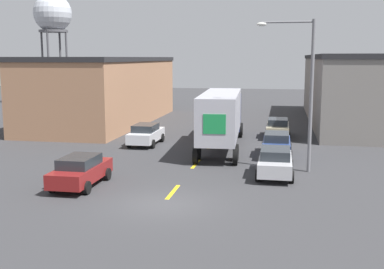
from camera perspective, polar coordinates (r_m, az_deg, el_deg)
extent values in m
plane|color=#333335|center=(21.40, -3.46, -8.23)|extent=(160.00, 160.00, 0.00)
cube|color=gold|center=(23.23, -2.28, -6.81)|extent=(0.20, 2.52, 0.01)
cube|color=gold|center=(29.17, 0.46, -3.50)|extent=(0.20, 2.52, 0.01)
cube|color=gold|center=(35.22, 2.25, -1.31)|extent=(0.20, 2.52, 0.01)
cube|color=#9E7051|center=(48.05, -10.20, 4.96)|extent=(8.33, 22.49, 6.02)
cube|color=#232326|center=(47.93, -10.31, 8.79)|extent=(8.53, 22.69, 0.40)
cube|color=slate|center=(50.52, 21.05, 4.82)|extent=(12.58, 27.44, 6.25)
cube|color=#232326|center=(50.41, 21.26, 8.59)|extent=(12.78, 27.64, 0.40)
cube|color=navy|center=(39.61, 4.12, 2.67)|extent=(2.43, 3.08, 2.86)
cube|color=#A8A8B2|center=(32.79, 3.42, 2.43)|extent=(2.94, 10.17, 2.89)
cube|color=#198442|center=(27.81, 2.67, 1.23)|extent=(1.32, 0.10, 1.16)
cylinder|color=black|center=(40.11, 5.83, 0.66)|extent=(0.33, 1.04, 1.02)
cylinder|color=black|center=(40.25, 2.42, 0.73)|extent=(0.33, 1.04, 1.02)
cylinder|color=black|center=(38.94, 5.78, 0.41)|extent=(0.33, 1.04, 1.02)
cylinder|color=black|center=(39.08, 2.27, 0.48)|extent=(0.33, 1.04, 1.02)
cylinder|color=black|center=(30.26, 5.26, -2.10)|extent=(0.33, 1.04, 1.02)
cylinder|color=black|center=(30.44, 0.75, -1.99)|extent=(0.33, 1.04, 1.02)
cylinder|color=black|center=(28.89, 5.15, -2.63)|extent=(0.33, 1.04, 1.02)
cylinder|color=black|center=(29.08, 0.42, -2.52)|extent=(0.33, 1.04, 1.02)
cube|color=#B2B2B7|center=(26.49, 9.83, -3.43)|extent=(1.74, 4.40, 0.72)
cube|color=#23282D|center=(26.24, 9.86, -2.19)|extent=(1.54, 2.29, 0.50)
cylinder|color=black|center=(27.91, 11.65, -3.60)|extent=(0.22, 0.64, 0.64)
cylinder|color=black|center=(27.93, 8.06, -3.50)|extent=(0.22, 0.64, 0.64)
cylinder|color=black|center=(25.25, 11.75, -4.95)|extent=(0.22, 0.64, 0.64)
cylinder|color=black|center=(25.27, 7.78, -4.83)|extent=(0.22, 0.64, 0.64)
cube|color=navy|center=(31.92, 9.98, -1.30)|extent=(1.74, 4.40, 0.72)
cube|color=#23282D|center=(31.68, 10.01, -0.26)|extent=(1.54, 2.29, 0.50)
cylinder|color=black|center=(33.33, 11.50, -1.54)|extent=(0.22, 0.64, 0.64)
cylinder|color=black|center=(33.34, 8.50, -1.45)|extent=(0.22, 0.64, 0.64)
cylinder|color=black|center=(30.65, 11.56, -2.47)|extent=(0.22, 0.64, 0.64)
cylinder|color=black|center=(30.66, 8.30, -2.37)|extent=(0.22, 0.64, 0.64)
cube|color=maroon|center=(24.73, -13.02, -4.44)|extent=(1.74, 4.40, 0.72)
cube|color=#23282D|center=(24.48, -13.20, -3.12)|extent=(1.54, 2.29, 0.50)
cylinder|color=black|center=(25.72, -9.99, -4.64)|extent=(0.22, 0.64, 0.64)
cylinder|color=black|center=(26.37, -13.56, -4.42)|extent=(0.22, 0.64, 0.64)
cylinder|color=black|center=(23.27, -12.36, -6.19)|extent=(0.22, 0.64, 0.64)
cylinder|color=black|center=(23.99, -16.22, -5.88)|extent=(0.22, 0.64, 0.64)
cube|color=tan|center=(39.31, 10.12, 0.64)|extent=(1.74, 4.40, 0.72)
cube|color=#23282D|center=(39.10, 10.15, 1.50)|extent=(1.54, 2.29, 0.50)
cylinder|color=black|center=(40.72, 11.35, 0.38)|extent=(0.22, 0.64, 0.64)
cylinder|color=black|center=(40.73, 8.90, 0.46)|extent=(0.22, 0.64, 0.64)
cylinder|color=black|center=(38.02, 11.40, -0.23)|extent=(0.22, 0.64, 0.64)
cylinder|color=black|center=(38.03, 8.77, -0.15)|extent=(0.22, 0.64, 0.64)
cube|color=silver|center=(35.62, -5.46, -0.13)|extent=(1.74, 4.40, 0.72)
cube|color=#23282D|center=(35.41, -5.54, 0.82)|extent=(1.54, 2.29, 0.50)
cylinder|color=black|center=(36.76, -3.56, -0.38)|extent=(0.22, 0.64, 0.64)
cylinder|color=black|center=(37.22, -6.17, -0.30)|extent=(0.22, 0.64, 0.64)
cylinder|color=black|center=(34.16, -4.68, -1.13)|extent=(0.22, 0.64, 0.64)
cylinder|color=black|center=(34.65, -7.46, -1.03)|extent=(0.22, 0.64, 0.64)
cylinder|color=#47474C|center=(68.12, -14.57, 7.71)|extent=(0.28, 0.28, 10.09)
cylinder|color=#47474C|center=(70.49, -15.28, 7.72)|extent=(0.28, 0.28, 10.09)
cylinder|color=#47474C|center=(69.70, -17.25, 7.62)|extent=(0.28, 0.28, 10.09)
cylinder|color=#47474C|center=(67.30, -16.61, 7.61)|extent=(0.28, 0.28, 10.09)
cylinder|color=#4C4C51|center=(68.97, -16.11, 11.69)|extent=(3.84, 3.84, 0.30)
sphere|color=#B7BCC6|center=(69.13, -16.19, 13.65)|extent=(5.09, 5.09, 5.09)
cylinder|color=slate|center=(27.37, 13.95, 4.32)|extent=(0.20, 0.20, 8.43)
cylinder|color=slate|center=(27.30, 11.27, 12.94)|extent=(2.80, 0.11, 0.11)
ellipsoid|color=silver|center=(27.32, 8.25, 12.81)|extent=(0.56, 0.32, 0.22)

